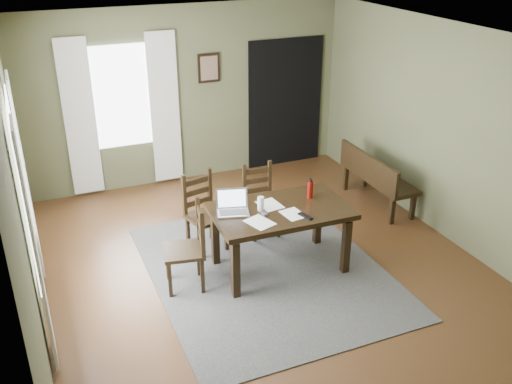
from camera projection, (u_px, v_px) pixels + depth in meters
name	position (u px, v px, depth m)	size (l,w,h in m)	color
ground	(266.00, 271.00, 6.77)	(5.00, 6.00, 0.01)	#492C16
room_shell	(267.00, 126.00, 6.00)	(5.02, 6.02, 2.71)	#55593A
rug	(266.00, 270.00, 6.77)	(2.60, 3.20, 0.01)	#404040
dining_table	(280.00, 216.00, 6.53)	(1.59, 0.98, 0.78)	black
chair_end	(188.00, 248.00, 6.28)	(0.52, 0.51, 1.01)	black
chair_back_left	(204.00, 213.00, 7.05)	(0.52, 0.52, 0.98)	black
chair_back_right	(261.00, 201.00, 7.41)	(0.43, 0.43, 0.94)	black
bench	(375.00, 175.00, 8.16)	(0.45, 1.41, 0.79)	black
laptop	(232.00, 206.00, 6.40)	(0.42, 0.37, 0.24)	#B7B7BC
computer_mouse	(264.00, 214.00, 6.33)	(0.05, 0.08, 0.03)	#3F3F42
tv_remote	(305.00, 216.00, 6.30)	(0.05, 0.19, 0.02)	black
drinking_glass	(261.00, 204.00, 6.42)	(0.07, 0.07, 0.16)	silver
water_bottle	(310.00, 189.00, 6.71)	(0.08, 0.08, 0.24)	#AA160D
paper_b	(293.00, 214.00, 6.36)	(0.22, 0.29, 0.00)	white
paper_c	(270.00, 205.00, 6.57)	(0.23, 0.31, 0.00)	white
paper_e	(260.00, 222.00, 6.18)	(0.23, 0.31, 0.00)	white
window_left	(22.00, 187.00, 5.45)	(0.01, 1.30, 1.70)	white
window_back	(121.00, 97.00, 8.27)	(1.00, 0.01, 1.50)	white
curtain_left_near	(36.00, 250.00, 4.88)	(0.03, 0.48, 2.30)	silver
curtain_left_far	(26.00, 178.00, 6.25)	(0.03, 0.48, 2.30)	silver
curtain_back_left	(80.00, 119.00, 8.14)	(0.44, 0.03, 2.30)	silver
curtain_back_right	(165.00, 109.00, 8.57)	(0.44, 0.03, 2.30)	silver
framed_picture	(209.00, 68.00, 8.62)	(0.34, 0.03, 0.44)	black
doorway_back	(285.00, 103.00, 9.37)	(1.30, 0.03, 2.10)	black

